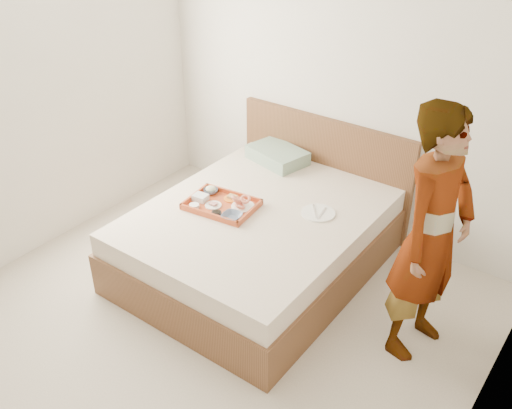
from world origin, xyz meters
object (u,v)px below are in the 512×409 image
object	(u,v)px
tray	(222,204)
dinner_plate	(318,213)
bed	(258,239)
person	(432,236)

from	to	relation	value
tray	dinner_plate	bearing A→B (deg)	21.76
dinner_plate	bed	bearing A→B (deg)	-149.37
person	tray	bearing A→B (deg)	103.08
dinner_plate	person	bearing A→B (deg)	-15.95
tray	bed	bearing A→B (deg)	19.00
bed	tray	distance (m)	0.41
tray	person	size ratio (longest dim) A/B	0.30
tray	person	bearing A→B (deg)	-3.97
bed	dinner_plate	distance (m)	0.53
dinner_plate	person	size ratio (longest dim) A/B	0.15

